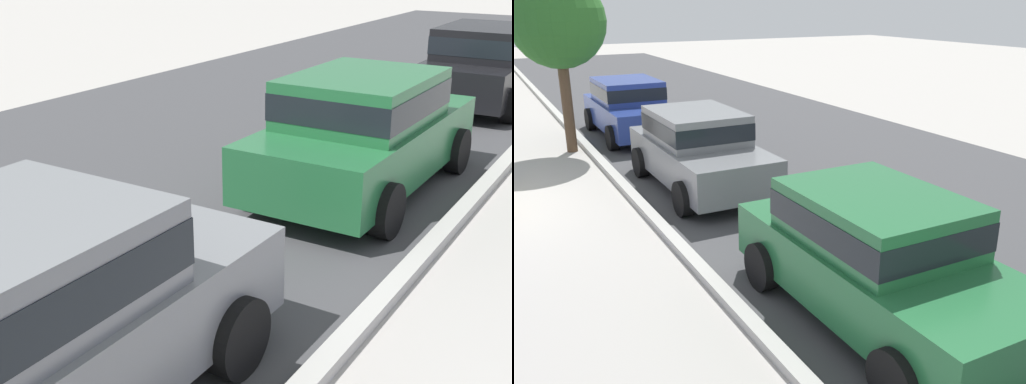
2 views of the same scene
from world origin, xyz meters
The scene contains 6 objects.
street_surface centered at (0.00, 7.50, 0.00)m, with size 60.00×9.00×0.01m, color #424244.
curb_stone centered at (0.00, 2.90, 0.06)m, with size 60.00×0.20×0.12m, color #B2AFA8.
street_tree_near_bench centered at (-3.84, 2.53, 3.14)m, with size 2.24×2.24×4.29m.
parked_car_blue centered at (-4.87, 4.31, 0.84)m, with size 4.10×1.92×1.56m.
parked_car_grey centered at (0.35, 4.31, 0.84)m, with size 4.10×1.92×1.56m.
parked_car_green centered at (6.02, 4.31, 0.84)m, with size 4.10×1.92×1.56m.
Camera 2 is at (10.67, 0.39, 3.63)m, focal length 39.52 mm.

